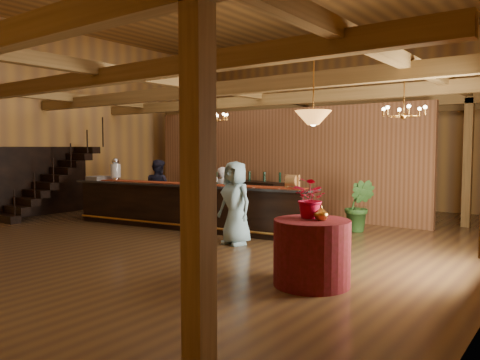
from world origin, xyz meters
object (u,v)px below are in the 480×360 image
Objects in this scene: tasting_bar at (186,206)px; beverage_dispenser at (116,170)px; raffle_drum at (292,181)px; round_table at (312,252)px; pendant_lamp at (313,118)px; bartender at (223,197)px; floor_plant at (359,206)px; chandelier_right at (404,111)px; guest at (235,203)px; chandelier_left at (212,117)px; backbar_shelf at (235,196)px; staff_second at (158,189)px.

beverage_dispenser reaches higher than tasting_bar.
raffle_drum is 3.41m from round_table.
pendant_lamp is (7.02, -2.11, 1.01)m from beverage_dispenser.
round_table is (1.91, -2.71, -0.80)m from raffle_drum.
bartender reaches higher than floor_plant.
bartender reaches higher than round_table.
bartender is (-4.51, 0.26, -1.91)m from chandelier_right.
guest reaches higher than round_table.
pendant_lamp reaches higher than beverage_dispenser.
chandelier_left reaches higher than beverage_dispenser.
raffle_drum is at bearing 125.17° from round_table.
guest is (2.01, -1.66, -1.91)m from chandelier_left.
pendant_lamp is 4.95m from floor_plant.
guest is at bearing -117.18° from floor_plant.
tasting_bar is at bearing 153.21° from round_table.
pendant_lamp is at bearing -54.83° from raffle_drum.
round_table is 3.08m from guest.
tasting_bar is 4.15m from floor_plant.
guest reaches higher than backbar_shelf.
round_table is (4.71, -2.38, -0.08)m from tasting_bar.
tasting_bar is 2.37m from chandelier_left.
pendant_lamp reaches higher than staff_second.
backbar_shelf is at bearing 111.02° from chandelier_left.
pendant_lamp is 0.60× the size of bartender.
pendant_lamp is 0.55× the size of staff_second.
beverage_dispenser is at bearing 163.25° from round_table.
chandelier_left and chandelier_right have the same top height.
beverage_dispenser is 0.49× the size of floor_plant.
beverage_dispenser is 0.36× the size of staff_second.
bartender is at bearing 168.77° from raffle_drum.
bartender is 3.31m from floor_plant.
staff_second reaches higher than round_table.
beverage_dispenser is at bearing 24.96° from bartender.
chandelier_left reaches higher than guest.
tasting_bar is 5.50m from chandelier_right.
backbar_shelf is 3.12m from chandelier_left.
chandelier_right and pendant_lamp have the same top height.
chandelier_left is 0.89× the size of pendant_lamp.
pendant_lamp is 7.35m from staff_second.
raffle_drum is 4.38m from backbar_shelf.
pendant_lamp is at bearing -35.23° from backbar_shelf.
backbar_shelf is 2.41m from staff_second.
pendant_lamp reaches higher than tasting_bar.
tasting_bar is 5.39× the size of floor_plant.
chandelier_left is at bearing 168.42° from raffle_drum.
guest is (-2.60, 1.61, -1.55)m from pendant_lamp.
staff_second is (-6.46, 3.13, 0.35)m from round_table.
backbar_shelf is 4.32m from floor_plant.
chandelier_right reaches higher than backbar_shelf.
tasting_bar is at bearing -174.10° from chandelier_right.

